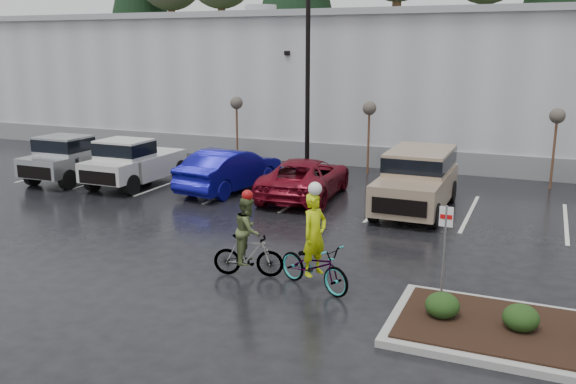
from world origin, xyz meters
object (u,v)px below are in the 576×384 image
at_px(sapling_mid, 369,112).
at_px(cyclist_hivis, 314,257).
at_px(fire_lane_sign, 445,241).
at_px(car_red, 305,178).
at_px(sapling_west, 237,107).
at_px(sapling_east, 557,120).
at_px(lamppost, 308,42).
at_px(suv_tan, 416,182).
at_px(pickup_silver, 80,156).
at_px(cyclist_olive, 248,245).
at_px(pickup_white, 139,160).
at_px(car_blue, 230,170).

bearing_deg(sapling_mid, cyclist_hivis, -79.61).
relative_size(fire_lane_sign, car_red, 0.41).
height_order(sapling_west, sapling_east, same).
relative_size(sapling_west, fire_lane_sign, 1.45).
bearing_deg(lamppost, sapling_west, 165.96).
distance_m(suv_tan, cyclist_hivis, 7.86).
xyz_separation_m(pickup_silver, cyclist_olive, (11.67, -7.36, -0.17)).
relative_size(pickup_white, car_red, 0.97).
bearing_deg(sapling_east, pickup_white, -160.27).
bearing_deg(fire_lane_sign, sapling_mid, 112.49).
relative_size(car_blue, cyclist_olive, 2.29).
bearing_deg(sapling_mid, pickup_white, -145.36).
height_order(pickup_silver, pickup_white, same).
xyz_separation_m(car_red, cyclist_hivis, (3.42, -8.16, 0.04)).
relative_size(fire_lane_sign, suv_tan, 0.43).
bearing_deg(sapling_west, cyclist_hivis, -56.00).
xyz_separation_m(sapling_mid, car_blue, (-4.11, -5.17, -1.90)).
distance_m(sapling_west, pickup_white, 6.07).
distance_m(sapling_mid, pickup_white, 9.99).
bearing_deg(pickup_silver, car_blue, 4.87).
height_order(lamppost, fire_lane_sign, lamppost).
relative_size(sapling_east, car_red, 0.60).
bearing_deg(lamppost, sapling_mid, 21.80).
bearing_deg(cyclist_hivis, sapling_mid, 33.32).
height_order(car_blue, cyclist_hivis, cyclist_hivis).
distance_m(sapling_east, pickup_white, 16.66).
bearing_deg(sapling_west, car_blue, -65.16).
bearing_deg(car_blue, sapling_mid, -120.57).
bearing_deg(pickup_silver, car_red, 3.89).
relative_size(pickup_silver, suv_tan, 1.02).
bearing_deg(car_blue, car_red, -170.41).
bearing_deg(pickup_white, cyclist_olive, -40.72).
bearing_deg(cyclist_olive, sapling_mid, -11.94).
xyz_separation_m(suv_tan, cyclist_hivis, (-0.78, -7.81, -0.25)).
bearing_deg(pickup_white, pickup_silver, -176.69).
height_order(fire_lane_sign, cyclist_hivis, cyclist_hivis).
xyz_separation_m(car_blue, suv_tan, (7.31, -0.25, 0.20)).
xyz_separation_m(sapling_mid, cyclist_olive, (0.65, -13.12, -1.92)).
height_order(lamppost, car_blue, lamppost).
relative_size(sapling_west, car_red, 0.60).
xyz_separation_m(sapling_west, cyclist_hivis, (8.93, -13.24, -1.94)).
bearing_deg(cyclist_olive, suv_tan, -33.13).
bearing_deg(car_blue, sapling_east, -148.11).
bearing_deg(cyclist_olive, pickup_silver, 42.96).
xyz_separation_m(car_blue, cyclist_olive, (4.76, -7.95, -0.02)).
xyz_separation_m(sapling_west, sapling_east, (14.00, 0.00, 0.00)).
relative_size(fire_lane_sign, pickup_white, 0.42).
height_order(sapling_mid, car_blue, sapling_mid).
xyz_separation_m(sapling_west, fire_lane_sign, (11.80, -12.80, -1.32)).
bearing_deg(car_red, fire_lane_sign, 124.58).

